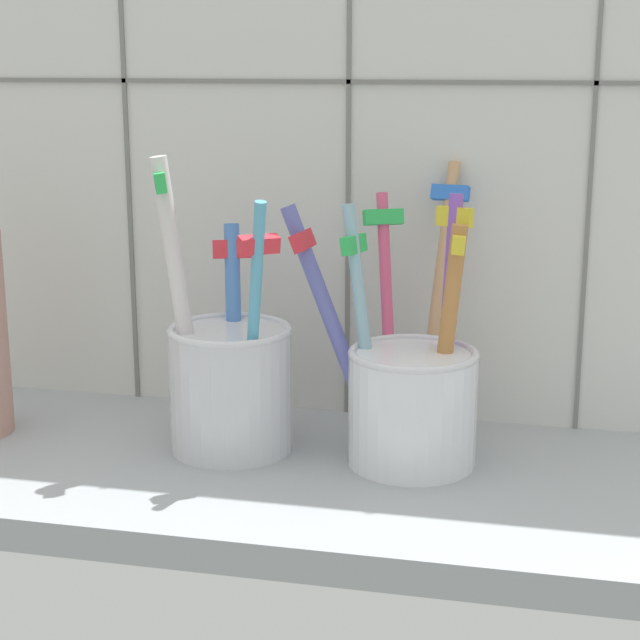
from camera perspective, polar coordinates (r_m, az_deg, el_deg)
The scene contains 4 objects.
counter_slab at distance 66.68cm, azimuth -0.42°, elevation -8.76°, with size 64.00×22.00×2.00cm, color #9EA3A8.
tile_wall_back at distance 73.33cm, azimuth 1.72°, elevation 10.65°, with size 64.00×2.20×45.00cm.
toothbrush_cup_left at distance 68.21cm, azimuth -4.89°, elevation -3.22°, with size 8.49×8.41×19.05cm.
toothbrush_cup_right at distance 66.11cm, azimuth 4.91°, elevation -3.84°, with size 12.81×12.85×18.17cm.
Camera 1 is at (14.00, -59.85, 26.86)cm, focal length 59.39 mm.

